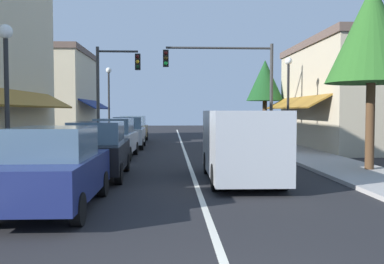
# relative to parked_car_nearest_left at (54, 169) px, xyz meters

# --- Properties ---
(ground_plane) EXTENTS (80.00, 80.00, 0.00)m
(ground_plane) POSITION_rel_parked_car_nearest_left_xyz_m (3.21, 12.47, -0.88)
(ground_plane) COLOR black
(sidewalk_left) EXTENTS (2.60, 56.00, 0.12)m
(sidewalk_left) POSITION_rel_parked_car_nearest_left_xyz_m (-2.29, 12.47, -0.82)
(sidewalk_left) COLOR gray
(sidewalk_left) RESTS_ON ground
(sidewalk_right) EXTENTS (2.60, 56.00, 0.12)m
(sidewalk_right) POSITION_rel_parked_car_nearest_left_xyz_m (8.71, 12.47, -0.82)
(sidewalk_right) COLOR #A39E99
(sidewalk_right) RESTS_ON ground
(lane_center_stripe) EXTENTS (0.14, 52.00, 0.01)m
(lane_center_stripe) POSITION_rel_parked_car_nearest_left_xyz_m (3.21, 12.47, -0.88)
(lane_center_stripe) COLOR silver
(lane_center_stripe) RESTS_ON ground
(storefront_right_block) EXTENTS (5.62, 10.20, 6.03)m
(storefront_right_block) POSITION_rel_parked_car_nearest_left_xyz_m (12.16, 14.47, 2.14)
(storefront_right_block) COLOR #BCAD8E
(storefront_right_block) RESTS_ON ground
(storefront_far_left) EXTENTS (6.64, 8.20, 6.52)m
(storefront_far_left) POSITION_rel_parked_car_nearest_left_xyz_m (-6.24, 22.47, 2.39)
(storefront_far_left) COLOR beige
(storefront_far_left) RESTS_ON ground
(parked_car_nearest_left) EXTENTS (1.81, 4.11, 1.77)m
(parked_car_nearest_left) POSITION_rel_parked_car_nearest_left_xyz_m (0.00, 0.00, 0.00)
(parked_car_nearest_left) COLOR navy
(parked_car_nearest_left) RESTS_ON ground
(parked_car_second_left) EXTENTS (1.86, 4.14, 1.77)m
(parked_car_second_left) POSITION_rel_parked_car_nearest_left_xyz_m (0.17, 4.36, 0.00)
(parked_car_second_left) COLOR black
(parked_car_second_left) RESTS_ON ground
(parked_car_third_left) EXTENTS (1.87, 4.14, 1.77)m
(parked_car_third_left) POSITION_rel_parked_car_nearest_left_xyz_m (-0.03, 10.03, 0.00)
(parked_car_third_left) COLOR silver
(parked_car_third_left) RESTS_ON ground
(parked_car_far_left) EXTENTS (1.83, 4.13, 1.77)m
(parked_car_far_left) POSITION_rel_parked_car_nearest_left_xyz_m (0.10, 15.12, 0.00)
(parked_car_far_left) COLOR #B7BABF
(parked_car_far_left) RESTS_ON ground
(parked_car_distant_left) EXTENTS (1.81, 4.11, 1.77)m
(parked_car_distant_left) POSITION_rel_parked_car_nearest_left_xyz_m (-0.03, 19.87, 0.00)
(parked_car_distant_left) COLOR brown
(parked_car_distant_left) RESTS_ON ground
(van_in_lane) EXTENTS (2.07, 5.21, 2.12)m
(van_in_lane) POSITION_rel_parked_car_nearest_left_xyz_m (4.58, 3.52, 0.27)
(van_in_lane) COLOR #B2B7BC
(van_in_lane) RESTS_ON ground
(traffic_signal_mast_arm) EXTENTS (6.01, 0.50, 5.77)m
(traffic_signal_mast_arm) POSITION_rel_parked_car_nearest_left_xyz_m (5.92, 13.92, 3.12)
(traffic_signal_mast_arm) COLOR #333333
(traffic_signal_mast_arm) RESTS_ON ground
(traffic_signal_left_corner) EXTENTS (2.49, 0.50, 5.70)m
(traffic_signal_left_corner) POSITION_rel_parked_car_nearest_left_xyz_m (-0.82, 14.99, 2.83)
(traffic_signal_left_corner) COLOR #333333
(traffic_signal_left_corner) RESTS_ON ground
(street_lamp_left_near) EXTENTS (0.36, 0.36, 4.30)m
(street_lamp_left_near) POSITION_rel_parked_car_nearest_left_xyz_m (-1.68, 1.94, 2.06)
(street_lamp_left_near) COLOR black
(street_lamp_left_near) RESTS_ON ground
(street_lamp_right_mid) EXTENTS (0.36, 0.36, 4.72)m
(street_lamp_right_mid) POSITION_rel_parked_car_nearest_left_xyz_m (8.25, 11.47, 2.31)
(street_lamp_right_mid) COLOR black
(street_lamp_right_mid) RESTS_ON ground
(street_lamp_left_far) EXTENTS (0.36, 0.36, 4.98)m
(street_lamp_left_far) POSITION_rel_parked_car_nearest_left_xyz_m (-1.59, 19.31, 2.46)
(street_lamp_left_far) COLOR black
(street_lamp_left_far) RESTS_ON ground
(tree_right_near) EXTENTS (3.05, 3.05, 6.42)m
(tree_right_near) POSITION_rel_parked_car_nearest_left_xyz_m (9.28, 5.02, 3.83)
(tree_right_near) COLOR #4C331E
(tree_right_near) RESTS_ON ground
(tree_right_far) EXTENTS (2.49, 2.49, 5.54)m
(tree_right_far) POSITION_rel_parked_car_nearest_left_xyz_m (8.85, 19.30, 3.25)
(tree_right_far) COLOR #4C331E
(tree_right_far) RESTS_ON ground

